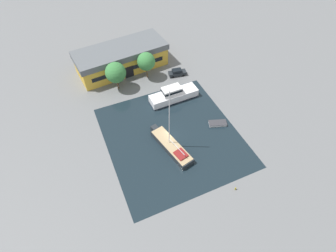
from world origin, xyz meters
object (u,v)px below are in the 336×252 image
object	(u,v)px
quay_tree_near_building	(116,73)
sailboat_moored	(171,146)
quay_tree_by_water	(146,62)
warehouse_building	(121,58)
motor_cruiser	(173,95)
parked_car	(177,72)
small_dinghy	(218,123)

from	to	relation	value
quay_tree_near_building	sailboat_moored	distance (m)	23.12
sailboat_moored	quay_tree_by_water	bearing A→B (deg)	68.24
warehouse_building	motor_cruiser	xyz separation A→B (m)	(7.37, -16.88, -1.76)
motor_cruiser	parked_car	bearing A→B (deg)	-32.64
warehouse_building	sailboat_moored	bearing A→B (deg)	-94.23
warehouse_building	sailboat_moored	distance (m)	30.16
motor_cruiser	warehouse_building	bearing A→B (deg)	21.97
quay_tree_by_water	sailboat_moored	world-z (taller)	sailboat_moored
quay_tree_near_building	sailboat_moored	bearing A→B (deg)	-78.69
sailboat_moored	motor_cruiser	distance (m)	14.69
warehouse_building	motor_cruiser	distance (m)	18.50
sailboat_moored	motor_cruiser	world-z (taller)	sailboat_moored
quay_tree_by_water	parked_car	world-z (taller)	quay_tree_by_water
quay_tree_near_building	parked_car	world-z (taller)	quay_tree_near_building
quay_tree_by_water	parked_car	distance (m)	8.84
sailboat_moored	warehouse_building	bearing A→B (deg)	79.00
warehouse_building	motor_cruiser	bearing A→B (deg)	-72.33
quay_tree_by_water	parked_car	xyz separation A→B (m)	(7.52, -2.39, -3.98)
quay_tree_near_building	quay_tree_by_water	size ratio (longest dim) A/B	1.03
sailboat_moored	small_dinghy	distance (m)	12.20
parked_car	small_dinghy	xyz separation A→B (m)	(0.77, -19.33, -0.59)
quay_tree_near_building	small_dinghy	distance (m)	26.70
quay_tree_by_water	sailboat_moored	xyz separation A→B (m)	(-3.76, -23.54, -4.13)
warehouse_building	quay_tree_by_water	world-z (taller)	quay_tree_by_water
quay_tree_near_building	motor_cruiser	bearing A→B (deg)	-39.85
warehouse_building	quay_tree_near_building	xyz separation A→B (m)	(-3.58, -7.74, 1.74)
warehouse_building	motor_cruiser	size ratio (longest dim) A/B	2.07
parked_car	small_dinghy	world-z (taller)	parked_car
warehouse_building	quay_tree_near_building	world-z (taller)	quay_tree_near_building
small_dinghy	warehouse_building	bearing A→B (deg)	43.55
quay_tree_by_water	sailboat_moored	bearing A→B (deg)	-99.08
quay_tree_by_water	quay_tree_near_building	bearing A→B (deg)	-171.45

